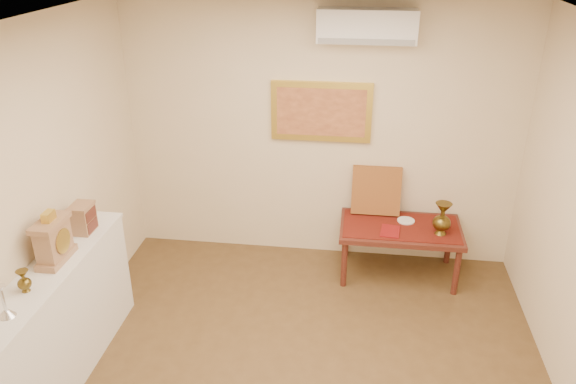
% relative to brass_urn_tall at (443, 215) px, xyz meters
% --- Properties ---
extents(ceiling, '(4.50, 4.50, 0.00)m').
position_rel_brass_urn_tall_xyz_m(ceiling, '(-1.22, -1.78, 1.94)').
color(ceiling, silver).
rests_on(ceiling, ground).
extents(wall_back, '(4.00, 0.02, 2.70)m').
position_rel_brass_urn_tall_xyz_m(wall_back, '(-1.22, 0.47, 0.59)').
color(wall_back, beige).
rests_on(wall_back, ground).
extents(wall_left, '(0.02, 4.50, 2.70)m').
position_rel_brass_urn_tall_xyz_m(wall_left, '(-3.22, -1.78, 0.59)').
color(wall_left, beige).
rests_on(wall_left, ground).
extents(candlestick, '(0.11, 0.11, 0.23)m').
position_rel_brass_urn_tall_xyz_m(candlestick, '(-3.02, -2.25, 0.34)').
color(candlestick, silver).
rests_on(candlestick, display_ledge).
extents(brass_urn_small, '(0.09, 0.09, 0.21)m').
position_rel_brass_urn_tall_xyz_m(brass_urn_small, '(-3.05, -1.98, 0.33)').
color(brass_urn_small, brown).
rests_on(brass_urn_small, display_ledge).
extents(table_cloth, '(1.14, 0.59, 0.01)m').
position_rel_brass_urn_tall_xyz_m(table_cloth, '(-0.37, 0.10, -0.20)').
color(table_cloth, '#611810').
rests_on(table_cloth, low_table).
extents(brass_urn_tall, '(0.18, 0.18, 0.40)m').
position_rel_brass_urn_tall_xyz_m(brass_urn_tall, '(0.00, 0.00, 0.00)').
color(brass_urn_tall, brown).
rests_on(brass_urn_tall, table_cloth).
extents(plate, '(0.17, 0.17, 0.01)m').
position_rel_brass_urn_tall_xyz_m(plate, '(-0.32, 0.21, -0.19)').
color(plate, silver).
rests_on(plate, table_cloth).
extents(menu, '(0.21, 0.27, 0.01)m').
position_rel_brass_urn_tall_xyz_m(menu, '(-0.48, -0.03, -0.19)').
color(menu, maroon).
rests_on(menu, table_cloth).
extents(cushion, '(0.50, 0.20, 0.51)m').
position_rel_brass_urn_tall_xyz_m(cushion, '(-0.63, 0.38, 0.05)').
color(cushion, maroon).
rests_on(cushion, table_cloth).
extents(display_ledge, '(0.37, 2.02, 0.98)m').
position_rel_brass_urn_tall_xyz_m(display_ledge, '(-3.05, -1.78, -0.27)').
color(display_ledge, silver).
rests_on(display_ledge, floor).
extents(mantel_clock, '(0.17, 0.36, 0.41)m').
position_rel_brass_urn_tall_xyz_m(mantel_clock, '(-3.04, -1.58, 0.40)').
color(mantel_clock, '#A17653').
rests_on(mantel_clock, display_ledge).
extents(wooden_chest, '(0.16, 0.21, 0.24)m').
position_rel_brass_urn_tall_xyz_m(wooden_chest, '(-3.04, -1.12, 0.35)').
color(wooden_chest, '#A17653').
rests_on(wooden_chest, display_ledge).
extents(low_table, '(1.20, 0.70, 0.55)m').
position_rel_brass_urn_tall_xyz_m(low_table, '(-0.37, 0.10, -0.27)').
color(low_table, '#542219').
rests_on(low_table, floor).
extents(painting, '(1.00, 0.06, 0.60)m').
position_rel_brass_urn_tall_xyz_m(painting, '(-1.22, 0.45, 0.84)').
color(painting, gold).
rests_on(painting, wall_back).
extents(ac_unit, '(0.90, 0.25, 0.30)m').
position_rel_brass_urn_tall_xyz_m(ac_unit, '(-0.82, 0.34, 1.69)').
color(ac_unit, white).
rests_on(ac_unit, wall_back).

